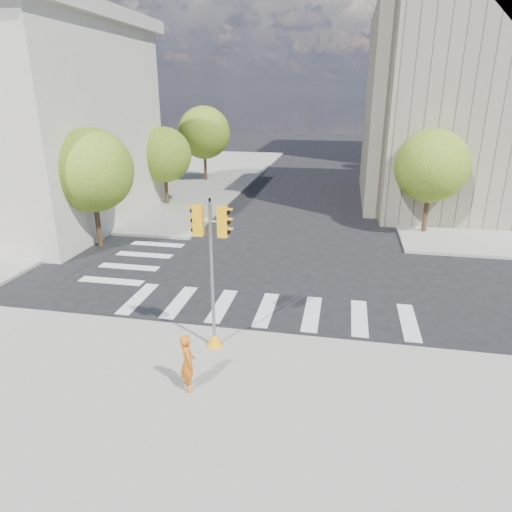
{
  "coord_description": "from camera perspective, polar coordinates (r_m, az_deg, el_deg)",
  "views": [
    {
      "loc": [
        2.61,
        -17.97,
        8.08
      ],
      "look_at": [
        -0.57,
        -1.66,
        2.1
      ],
      "focal_mm": 32.0,
      "sensor_mm": 36.0,
      "label": 1
    }
  ],
  "objects": [
    {
      "name": "ground",
      "position": [
        19.87,
        2.54,
        -4.22
      ],
      "size": [
        160.0,
        160.0,
        0.0
      ],
      "primitive_type": "plane",
      "color": "black",
      "rests_on": "ground"
    },
    {
      "name": "traffic_signal",
      "position": [
        14.5,
        -5.45,
        -3.86
      ],
      "size": [
        1.06,
        0.56,
        4.99
      ],
      "rotation": [
        0.0,
        0.0,
        0.01
      ],
      "color": "#FCA80D",
      "rests_on": "sidewalk_near"
    },
    {
      "name": "photographer",
      "position": [
        13.14,
        -8.54,
        -13.02
      ],
      "size": [
        0.65,
        0.74,
        1.71
      ],
      "primitive_type": "imported",
      "rotation": [
        0.0,
        0.0,
        2.06
      ],
      "color": "orange",
      "rests_on": "sidewalk_near"
    },
    {
      "name": "tree_re_far",
      "position": [
        52.37,
        16.91,
        14.36
      ],
      "size": [
        4.0,
        4.0,
        5.88
      ],
      "color": "#382616",
      "rests_on": "ground"
    },
    {
      "name": "lamp_far",
      "position": [
        46.41,
        18.29,
        14.51
      ],
      "size": [
        0.35,
        0.18,
        8.11
      ],
      "color": "black",
      "rests_on": "sidewalk_far_right"
    },
    {
      "name": "lamp_near",
      "position": [
        32.61,
        21.0,
        12.36
      ],
      "size": [
        0.35,
        0.18,
        8.11
      ],
      "color": "black",
      "rests_on": "sidewalk_far_right"
    },
    {
      "name": "planter_wall",
      "position": [
        27.99,
        -28.58,
        1.39
      ],
      "size": [
        6.0,
        0.42,
        0.5
      ],
      "primitive_type": "cube",
      "rotation": [
        0.0,
        0.0,
        -0.0
      ],
      "color": "white",
      "rests_on": "sidewalk_left_near"
    },
    {
      "name": "tree_lw_near",
      "position": [
        25.87,
        -19.87,
        10.02
      ],
      "size": [
        4.4,
        4.4,
        6.41
      ],
      "color": "#382616",
      "rests_on": "ground"
    },
    {
      "name": "sidewalk_near",
      "position": [
        10.93,
        -7.28,
        -27.5
      ],
      "size": [
        30.0,
        14.0,
        0.15
      ],
      "primitive_type": "cube",
      "color": "gray",
      "rests_on": "ground"
    },
    {
      "name": "tree_re_mid",
      "position": [
        40.44,
        18.47,
        13.53
      ],
      "size": [
        4.6,
        4.6,
        6.66
      ],
      "color": "#382616",
      "rests_on": "ground"
    },
    {
      "name": "tree_re_near",
      "position": [
        28.67,
        21.11,
        10.42
      ],
      "size": [
        4.2,
        4.2,
        6.16
      ],
      "color": "#382616",
      "rests_on": "ground"
    },
    {
      "name": "sidewalk_far_left",
      "position": [
        50.08,
        -16.2,
        9.82
      ],
      "size": [
        28.0,
        40.0,
        0.15
      ],
      "primitive_type": "cube",
      "color": "gray",
      "rests_on": "ground"
    },
    {
      "name": "tree_lw_mid",
      "position": [
        34.82,
        -11.43,
        12.29
      ],
      "size": [
        4.0,
        4.0,
        5.77
      ],
      "color": "#382616",
      "rests_on": "ground"
    },
    {
      "name": "tree_lw_far",
      "position": [
        44.11,
        -6.51,
        15.06
      ],
      "size": [
        4.8,
        4.8,
        6.95
      ],
      "color": "#382616",
      "rests_on": "ground"
    }
  ]
}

